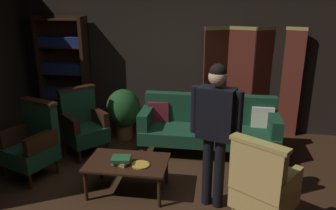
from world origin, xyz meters
TOP-DOWN VIEW (x-y plane):
  - ground_plane at (0.00, 0.00)m, footprint 10.00×10.00m
  - back_wall at (0.00, 2.45)m, footprint 7.20×0.10m
  - folding_screen at (1.24, 2.32)m, footprint 1.68×0.34m
  - bookshelf at (-2.15, 2.20)m, footprint 0.90×0.32m
  - velvet_couch at (0.55, 1.45)m, footprint 2.12×0.78m
  - coffee_table at (-0.40, 0.09)m, footprint 1.00×0.64m
  - armchair_gilt_accent at (1.18, -0.34)m, footprint 0.80×0.80m
  - armchair_wing_left at (-1.78, 0.31)m, footprint 0.74×0.74m
  - armchair_wing_right at (-1.38, 1.08)m, footprint 0.82×0.82m
  - standing_figure at (0.66, -0.03)m, footprint 0.57×0.32m
  - potted_plant at (-0.92, 1.73)m, footprint 0.59×0.59m
  - book_tan_leather at (-0.46, 0.03)m, footprint 0.23×0.22m
  - book_green_cloth at (-0.46, 0.03)m, footprint 0.25×0.21m
  - brass_tray at (-0.22, 0.02)m, footprint 0.22×0.22m

SIDE VIEW (x-z plane):
  - ground_plane at x=0.00m, z-range 0.00..0.00m
  - coffee_table at x=-0.40m, z-range 0.16..0.58m
  - brass_tray at x=-0.22m, z-range 0.42..0.44m
  - book_tan_leather at x=-0.46m, z-range 0.42..0.46m
  - velvet_couch at x=0.55m, z-range 0.01..0.89m
  - book_green_cloth at x=-0.46m, z-range 0.46..0.51m
  - armchair_gilt_accent at x=1.18m, z-range -0.03..1.01m
  - armchair_wing_left at x=-1.78m, z-range -0.03..1.01m
  - armchair_wing_right at x=-1.38m, z-range -0.03..1.01m
  - potted_plant at x=-0.92m, z-range 0.07..0.95m
  - folding_screen at x=1.24m, z-range 0.04..1.94m
  - standing_figure at x=0.66m, z-range 0.17..1.88m
  - bookshelf at x=-2.15m, z-range 0.03..2.08m
  - back_wall at x=0.00m, z-range 0.00..2.80m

